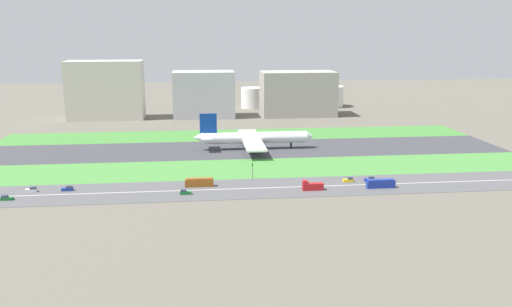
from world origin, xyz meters
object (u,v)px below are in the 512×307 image
fuel_tank_east (328,96)px  car_3 (349,180)px  bus_1 (381,184)px  car_0 (32,190)px  airliner (252,138)px  traffic_light (252,170)px  car_5 (6,198)px  bus_0 (199,182)px  truck_0 (312,186)px  fuel_tank_centre (291,97)px  terminal_building (106,90)px  car_2 (185,192)px  car_4 (370,179)px  hangar_building (204,94)px  office_tower (298,94)px  car_1 (68,189)px  fuel_tank_west (253,98)px

fuel_tank_east → car_3: bearing=-101.9°
bus_1 → car_3: (-10.36, 10.00, -0.90)m
car_0 → airliner: bearing=35.7°
car_0 → traffic_light: bearing=5.2°
car_5 → bus_0: (72.12, 10.00, 0.90)m
truck_0 → fuel_tank_centre: bearing=-98.0°
car_0 → bus_1: (138.89, -10.00, 0.90)m
traffic_light → terminal_building: terminal_building is taller
car_2 → car_4: size_ratio=1.00×
bus_0 → car_4: bearing=0.0°
terminal_building → traffic_light: bearing=-63.1°
car_5 → hangar_building: (76.99, 192.00, 15.93)m
hangar_building → airliner: bearing=-78.1°
office_tower → car_2: bearing=-112.9°
car_3 → hangar_building: bearing=107.6°
terminal_building → hangar_building: size_ratio=1.20×
car_5 → fuel_tank_centre: bearing=-122.3°
car_1 → bus_1: size_ratio=0.38×
car_3 → terminal_building: (-128.21, 182.00, 19.98)m
car_1 → fuel_tank_centre: 261.69m
office_tower → fuel_tank_west: size_ratio=2.85×
car_4 → car_5: bearing=-176.0°
truck_0 → hangar_building: (-39.90, 192.00, 15.18)m
car_1 → traffic_light: (74.76, 7.99, 3.37)m
car_0 → car_5: bearing=-121.9°
car_0 → fuel_tank_east: bearing=52.2°
car_2 → car_3: same height
hangar_building → office_tower: bearing=0.0°
bus_1 → truck_0: bearing=0.0°
bus_1 → car_1: bearing=-4.6°
car_2 → car_4: (77.48, 10.00, 0.00)m
truck_0 → bus_0: truck_0 is taller
bus_1 → traffic_light: (-50.29, 17.99, 2.47)m
car_1 → car_5: 22.43m
fuel_tank_east → truck_0: bearing=-105.4°
traffic_light → car_5: bearing=-169.3°
office_tower → hangar_building: bearing=180.0°
car_2 → bus_0: bearing=-119.2°
terminal_building → fuel_tank_centre: bearing=17.4°
car_5 → hangar_building: 207.47m
car_3 → truck_0: 20.49m
car_2 → hangar_building: hangar_building is taller
traffic_light → hangar_building: hangar_building is taller
bus_0 → fuel_tank_east: bearing=64.1°
traffic_light → fuel_tank_east: size_ratio=0.28×
car_5 → truck_0: (116.89, -0.00, 0.75)m
airliner → car_2: 85.41m
car_0 → car_4: bearing=0.0°
truck_0 → traffic_light: size_ratio=1.17×
car_2 → bus_1: size_ratio=0.38×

